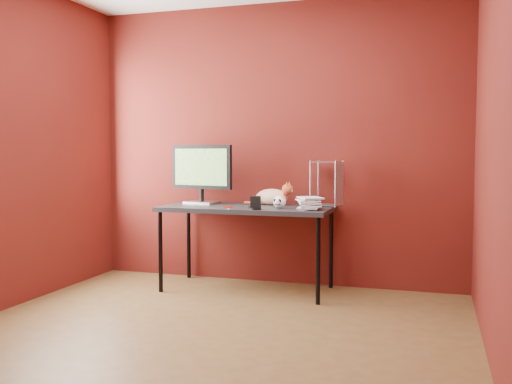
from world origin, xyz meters
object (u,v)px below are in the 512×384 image
(desk, at_px, (247,212))
(book_stack, at_px, (300,139))
(skull_mug, at_px, (280,202))
(speaker, at_px, (256,203))
(monitor, at_px, (202,171))
(cat, at_px, (272,197))

(desk, bearing_deg, book_stack, -15.71)
(book_stack, bearing_deg, skull_mug, 169.88)
(desk, bearing_deg, speaker, -58.34)
(monitor, distance_m, skull_mug, 0.86)
(monitor, relative_size, cat, 1.35)
(monitor, xyz_separation_m, speaker, (0.63, -0.35, -0.25))
(cat, bearing_deg, desk, -121.66)
(cat, height_order, book_stack, book_stack)
(desk, relative_size, book_stack, 1.28)
(cat, distance_m, speaker, 0.45)
(skull_mug, bearing_deg, monitor, 175.45)
(speaker, bearing_deg, desk, 111.83)
(skull_mug, distance_m, speaker, 0.22)
(desk, xyz_separation_m, speaker, (0.16, -0.26, 0.10))
(skull_mug, bearing_deg, speaker, -128.03)
(monitor, relative_size, speaker, 5.56)
(cat, height_order, skull_mug, cat)
(speaker, bearing_deg, book_stack, 9.21)
(cat, bearing_deg, book_stack, -33.52)
(book_stack, bearing_deg, monitor, 166.67)
(monitor, relative_size, book_stack, 0.53)
(book_stack, bearing_deg, desk, 164.29)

